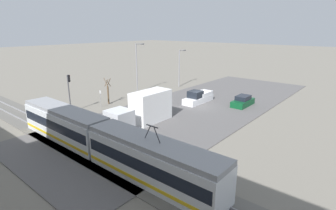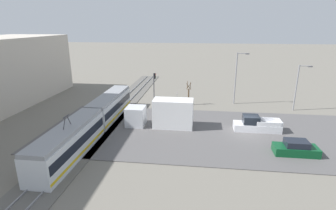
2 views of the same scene
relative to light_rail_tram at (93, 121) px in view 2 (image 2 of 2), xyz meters
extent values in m
plane|color=slate|center=(1.89, -18.76, -1.64)|extent=(320.00, 320.00, 0.00)
cube|color=#565454|center=(1.89, -18.76, -1.60)|extent=(16.97, 50.22, 0.08)
cube|color=#5B5954|center=(1.89, 0.00, -1.60)|extent=(70.63, 4.40, 0.08)
cube|color=gray|center=(1.89, -0.72, -1.49)|extent=(69.22, 0.10, 0.14)
cube|color=gray|center=(1.89, 0.72, -1.49)|extent=(69.22, 0.10, 0.14)
cube|color=silver|center=(-6.18, 0.00, -0.15)|extent=(12.01, 2.67, 2.82)
cube|color=black|center=(-6.18, 0.00, 0.18)|extent=(11.65, 2.70, 0.94)
cube|color=gold|center=(-6.18, 0.00, -1.03)|extent=(11.89, 2.71, 0.27)
cube|color=gray|center=(-6.18, 0.00, 1.46)|extent=(12.01, 2.46, 0.40)
cube|color=silver|center=(6.18, 0.00, -0.15)|extent=(12.01, 2.67, 2.82)
cube|color=black|center=(6.18, 0.00, 0.18)|extent=(11.65, 2.70, 0.94)
cube|color=gold|center=(6.18, 0.00, -1.03)|extent=(11.89, 2.71, 0.27)
cube|color=gray|center=(6.18, 0.00, 1.46)|extent=(12.01, 2.46, 0.40)
cylinder|color=#2D2D33|center=(-6.63, 0.00, 2.21)|extent=(0.66, 0.07, 1.15)
cylinder|color=#2D2D33|center=(-5.73, 0.00, 2.21)|extent=(0.66, 0.07, 1.15)
cube|color=#2D2D33|center=(-6.18, 0.00, 2.76)|extent=(1.10, 0.08, 0.06)
cube|color=silver|center=(3.07, -4.58, -0.30)|extent=(2.53, 2.41, 2.53)
cube|color=white|center=(3.07, -9.54, 0.29)|extent=(2.53, 5.12, 3.72)
cube|color=#196B38|center=(4.34, -9.54, 0.67)|extent=(0.02, 2.56, 0.93)
cube|color=silver|center=(3.19, -20.21, -1.10)|extent=(1.97, 5.73, 0.93)
cube|color=black|center=(3.19, -19.41, -0.12)|extent=(1.82, 1.95, 1.01)
cube|color=silver|center=(4.09, -21.41, -0.36)|extent=(0.12, 2.87, 0.54)
cube|color=silver|center=(2.28, -21.41, -0.36)|extent=(0.12, 2.87, 0.54)
cube|color=silver|center=(3.19, -22.96, -0.36)|extent=(1.82, 0.23, 0.54)
cube|color=red|center=(3.96, -23.05, -0.82)|extent=(0.14, 0.04, 0.18)
cube|color=#0C4723|center=(-2.85, -22.96, -1.12)|extent=(1.89, 4.38, 0.88)
cube|color=black|center=(-2.85, -22.96, -0.36)|extent=(1.63, 2.28, 0.64)
cylinder|color=#47474C|center=(13.94, -5.10, 0.93)|extent=(0.16, 0.16, 5.14)
cube|color=black|center=(13.94, -5.28, 3.02)|extent=(0.28, 0.22, 0.95)
sphere|color=red|center=(13.94, -5.40, 3.34)|extent=(0.18, 0.18, 0.18)
sphere|color=#3C2C06|center=(13.94, -5.40, 3.02)|extent=(0.18, 0.18, 0.18)
sphere|color=black|center=(13.94, -5.40, 2.70)|extent=(0.18, 0.18, 0.18)
cylinder|color=brown|center=(13.36, -11.05, -0.25)|extent=(0.24, 0.24, 2.78)
cylinder|color=brown|center=(13.61, -11.05, 1.57)|extent=(0.09, 0.79, 1.08)
cylinder|color=brown|center=(13.36, -10.80, 1.67)|extent=(0.95, 0.09, 1.30)
cylinder|color=brown|center=(13.11, -11.05, 1.57)|extent=(0.09, 0.79, 1.08)
cylinder|color=brown|center=(13.36, -11.30, 1.67)|extent=(0.95, 0.09, 1.30)
cylinder|color=gray|center=(15.04, -18.69, 2.66)|extent=(0.20, 0.20, 8.61)
cylinder|color=gray|center=(15.04, -19.49, 6.85)|extent=(0.12, 1.60, 0.12)
cube|color=#515156|center=(15.04, -20.24, 6.79)|extent=(0.36, 0.60, 0.18)
cylinder|color=gray|center=(12.57, -27.58, 1.92)|extent=(0.20, 0.20, 7.13)
cylinder|color=gray|center=(12.57, -28.38, 5.36)|extent=(0.12, 1.60, 0.12)
cube|color=#515156|center=(12.57, -29.13, 5.30)|extent=(0.36, 0.60, 0.18)
cylinder|color=gray|center=(12.72, -9.17, -0.40)|extent=(0.06, 0.06, 2.49)
cube|color=white|center=(12.72, -9.20, 0.63)|extent=(0.32, 0.02, 0.44)
cube|color=red|center=(12.72, -9.21, 0.63)|extent=(0.31, 0.01, 0.10)
camera|label=1|loc=(-18.16, 12.60, 9.43)|focal=28.00mm
camera|label=2|loc=(-28.80, -12.88, 11.37)|focal=28.00mm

